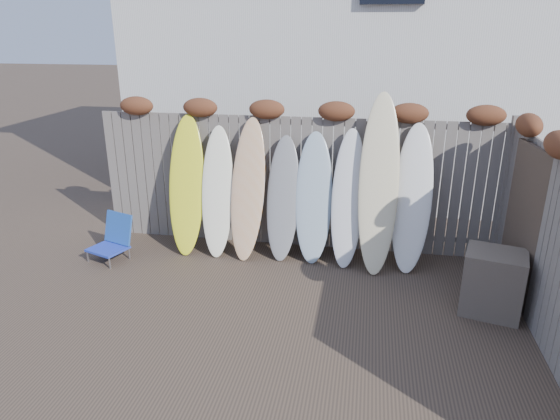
% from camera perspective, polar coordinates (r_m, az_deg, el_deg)
% --- Properties ---
extents(ground, '(80.00, 80.00, 0.00)m').
position_cam_1_polar(ground, '(5.80, -2.14, -13.41)').
color(ground, '#493A2D').
extents(back_fence, '(6.05, 0.28, 2.24)m').
position_cam_1_polar(back_fence, '(7.46, 2.07, 4.40)').
color(back_fence, slate).
rests_on(back_fence, ground).
extents(right_fence, '(0.28, 4.40, 2.24)m').
position_cam_1_polar(right_fence, '(5.72, 29.17, -3.67)').
color(right_fence, slate).
rests_on(right_fence, ground).
extents(house, '(8.50, 5.50, 6.33)m').
position_cam_1_polar(house, '(11.23, 7.74, 19.92)').
color(house, silver).
rests_on(house, ground).
extents(beach_chair, '(0.64, 0.66, 0.66)m').
position_cam_1_polar(beach_chair, '(7.70, -18.53, -3.10)').
color(beach_chair, '#253DBB').
rests_on(beach_chair, ground).
extents(wooden_crate, '(0.78, 0.70, 0.77)m').
position_cam_1_polar(wooden_crate, '(6.42, 23.15, -7.63)').
color(wooden_crate, '#4F453B').
rests_on(wooden_crate, ground).
extents(lattice_panel, '(0.20, 1.29, 1.93)m').
position_cam_1_polar(lattice_panel, '(6.51, 26.59, -2.19)').
color(lattice_panel, brown).
rests_on(lattice_panel, ground).
extents(surfboard_0, '(0.59, 0.76, 2.01)m').
position_cam_1_polar(surfboard_0, '(7.53, -10.63, 2.80)').
color(surfboard_0, yellow).
rests_on(surfboard_0, ground).
extents(surfboard_1, '(0.53, 0.71, 1.87)m').
position_cam_1_polar(surfboard_1, '(7.39, -7.16, 2.09)').
color(surfboard_1, white).
rests_on(surfboard_1, ground).
extents(surfboard_2, '(0.54, 0.74, 2.01)m').
position_cam_1_polar(surfboard_2, '(7.23, -3.70, 2.37)').
color(surfboard_2, '#EEB582').
rests_on(surfboard_2, ground).
extents(surfboard_3, '(0.47, 0.63, 1.76)m').
position_cam_1_polar(surfboard_3, '(7.21, 0.34, 1.33)').
color(surfboard_3, gray).
rests_on(surfboard_3, ground).
extents(surfboard_4, '(0.57, 0.69, 1.83)m').
position_cam_1_polar(surfboard_4, '(7.16, 3.88, 1.42)').
color(surfboard_4, '#97ADBD').
rests_on(surfboard_4, ground).
extents(surfboard_5, '(0.48, 0.69, 1.90)m').
position_cam_1_polar(surfboard_5, '(7.06, 7.76, 1.31)').
color(surfboard_5, white).
rests_on(surfboard_5, ground).
extents(surfboard_6, '(0.55, 0.84, 2.40)m').
position_cam_1_polar(surfboard_6, '(6.93, 11.22, 2.95)').
color(surfboard_6, beige).
rests_on(surfboard_6, ground).
extents(surfboard_7, '(0.59, 0.75, 2.00)m').
position_cam_1_polar(surfboard_7, '(7.08, 14.88, 1.29)').
color(surfboard_7, white).
rests_on(surfboard_7, ground).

